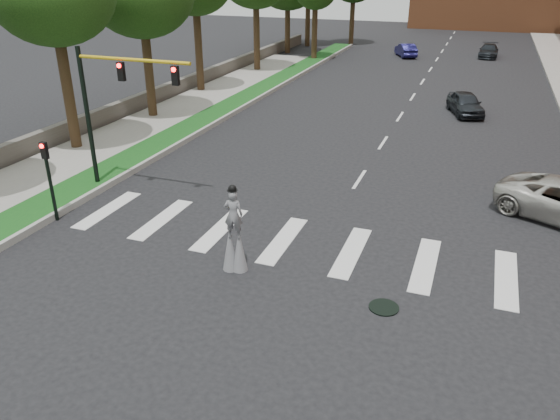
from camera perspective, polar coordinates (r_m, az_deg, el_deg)
name	(u,v)px	position (r m, az deg, el deg)	size (l,w,h in m)	color
ground_plane	(308,259)	(18.97, 2.95, -5.12)	(160.00, 160.00, 0.00)	black
grass_median	(240,100)	(40.37, -4.17, 11.35)	(2.00, 60.00, 0.25)	#134517
median_curb	(254,101)	(39.95, -2.77, 11.27)	(0.20, 60.00, 0.28)	#999993
sidewalk_left	(124,135)	(33.50, -16.01, 7.58)	(4.00, 60.00, 0.18)	gray
stone_wall	(186,84)	(44.48, -9.75, 12.88)	(0.50, 56.00, 1.10)	#534D47
manhole	(384,307)	(16.75, 10.80, -9.96)	(0.90, 0.90, 0.04)	black
traffic_signal	(109,98)	(24.32, -17.46, 11.08)	(5.30, 0.23, 6.20)	black
secondary_signal	(49,174)	(22.71, -23.01, 3.46)	(0.25, 0.21, 3.23)	black
stilt_performer	(234,237)	(17.83, -4.81, -2.88)	(0.83, 0.58, 3.05)	#322214
car_near	(465,103)	(38.83, 18.81, 10.49)	(1.72, 4.27, 1.46)	black
car_mid	(406,50)	(61.53, 13.01, 15.98)	(1.46, 4.17, 1.38)	navy
car_far	(489,51)	(63.58, 20.97, 15.27)	(1.86, 4.57, 1.33)	black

